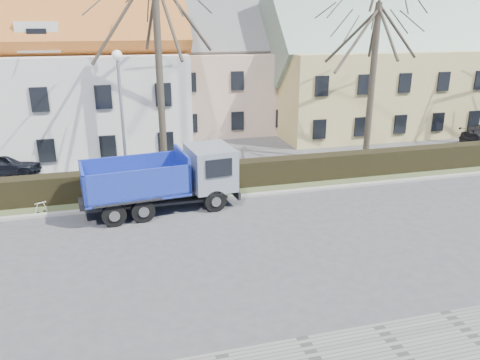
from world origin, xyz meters
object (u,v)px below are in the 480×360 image
object	(u,v)px
streetlight	(123,123)
parked_car_a	(7,163)
cart_frame	(36,209)
dump_truck	(156,181)

from	to	relation	value
streetlight	parked_car_a	xyz separation A→B (m)	(-6.30, 4.37, -2.81)
streetlight	parked_car_a	distance (m)	8.16
cart_frame	parked_car_a	world-z (taller)	parked_car_a
parked_car_a	dump_truck	bearing A→B (deg)	-119.96
dump_truck	parked_car_a	size ratio (longest dim) A/B	1.87
streetlight	parked_car_a	bearing A→B (deg)	145.26
streetlight	cart_frame	xyz separation A→B (m)	(-3.97, -2.23, -3.13)
cart_frame	parked_car_a	size ratio (longest dim) A/B	0.18
streetlight	dump_truck	bearing A→B (deg)	-68.68
dump_truck	cart_frame	xyz separation A→B (m)	(-5.13, 0.74, -1.08)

